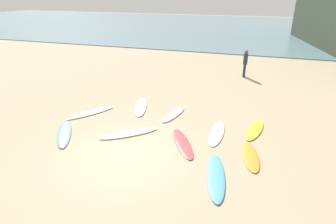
# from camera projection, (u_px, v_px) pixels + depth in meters

# --- Properties ---
(ground_plane) EXTENTS (120.00, 120.00, 0.00)m
(ground_plane) POSITION_uv_depth(u_px,v_px,m) (125.00, 156.00, 9.88)
(ground_plane) COLOR tan
(ocean_water) EXTENTS (120.00, 40.00, 0.08)m
(ocean_water) POSITION_uv_depth(u_px,v_px,m) (233.00, 27.00, 43.04)
(ocean_water) COLOR slate
(ocean_water) RESTS_ON ground_plane
(surfboard_0) EXTENTS (1.74, 2.28, 0.07)m
(surfboard_0) POSITION_uv_depth(u_px,v_px,m) (90.00, 113.00, 13.22)
(surfboard_0) COLOR silver
(surfboard_0) RESTS_ON ground_plane
(surfboard_1) EXTENTS (1.79, 2.37, 0.09)m
(surfboard_1) POSITION_uv_depth(u_px,v_px,m) (64.00, 133.00, 11.33)
(surfboard_1) COLOR #5592DF
(surfboard_1) RESTS_ON ground_plane
(surfboard_2) EXTENTS (2.21, 1.96, 0.08)m
(surfboard_2) POSITION_uv_depth(u_px,v_px,m) (129.00, 133.00, 11.33)
(surfboard_2) COLOR white
(surfboard_2) RESTS_ON ground_plane
(surfboard_3) EXTENTS (1.59, 2.31, 0.07)m
(surfboard_3) POSITION_uv_depth(u_px,v_px,m) (183.00, 143.00, 10.61)
(surfboard_3) COLOR #E3494F
(surfboard_3) RESTS_ON ground_plane
(surfboard_4) EXTENTS (0.85, 2.05, 0.08)m
(surfboard_4) POSITION_uv_depth(u_px,v_px,m) (174.00, 114.00, 13.05)
(surfboard_4) COLOR white
(surfboard_4) RESTS_ON ground_plane
(surfboard_5) EXTENTS (0.97, 2.20, 0.08)m
(surfboard_5) POSITION_uv_depth(u_px,v_px,m) (255.00, 130.00, 11.63)
(surfboard_5) COLOR yellow
(surfboard_5) RESTS_ON ground_plane
(surfboard_6) EXTENTS (1.30, 2.47, 0.09)m
(surfboard_6) POSITION_uv_depth(u_px,v_px,m) (141.00, 107.00, 13.89)
(surfboard_6) COLOR white
(surfboard_6) RESTS_ON ground_plane
(surfboard_7) EXTENTS (0.90, 2.05, 0.07)m
(surfboard_7) POSITION_uv_depth(u_px,v_px,m) (251.00, 156.00, 9.78)
(surfboard_7) COLOR orange
(surfboard_7) RESTS_ON ground_plane
(surfboard_8) EXTENTS (0.57, 2.30, 0.07)m
(surfboard_8) POSITION_uv_depth(u_px,v_px,m) (217.00, 133.00, 11.38)
(surfboard_8) COLOR silver
(surfboard_8) RESTS_ON ground_plane
(surfboard_9) EXTENTS (1.02, 2.61, 0.09)m
(surfboard_9) POSITION_uv_depth(u_px,v_px,m) (216.00, 176.00, 8.73)
(surfboard_9) COLOR #4DA1D8
(surfboard_9) RESTS_ON ground_plane
(beachgoer_near) EXTENTS (0.31, 0.34, 1.80)m
(beachgoer_near) POSITION_uv_depth(u_px,v_px,m) (245.00, 62.00, 18.41)
(beachgoer_near) COLOR #1E3342
(beachgoer_near) RESTS_ON ground_plane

